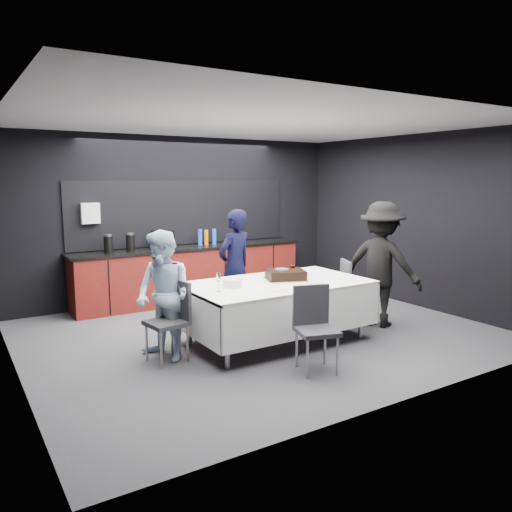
{
  "coord_description": "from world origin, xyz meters",
  "views": [
    {
      "loc": [
        -3.53,
        -5.54,
        2.08
      ],
      "look_at": [
        0.0,
        0.1,
        1.05
      ],
      "focal_mm": 35.0,
      "sensor_mm": 36.0,
      "label": 1
    }
  ],
  "objects_px": {
    "party_table": "(277,293)",
    "chair_left": "(172,315)",
    "cake_assembly": "(286,275)",
    "person_right": "(381,264)",
    "chair_near": "(314,322)",
    "chair_right": "(353,287)",
    "person_center": "(235,267)",
    "person_left": "(164,296)",
    "champagne_flute": "(218,278)",
    "plate_stack": "(232,283)"
  },
  "relations": [
    {
      "from": "person_left",
      "to": "person_right",
      "type": "relative_size",
      "value": 0.85
    },
    {
      "from": "champagne_flute",
      "to": "chair_near",
      "type": "relative_size",
      "value": 0.24
    },
    {
      "from": "party_table",
      "to": "chair_right",
      "type": "distance_m",
      "value": 1.42
    },
    {
      "from": "chair_near",
      "to": "person_center",
      "type": "relative_size",
      "value": 0.56
    },
    {
      "from": "party_table",
      "to": "chair_right",
      "type": "height_order",
      "value": "chair_right"
    },
    {
      "from": "cake_assembly",
      "to": "chair_near",
      "type": "height_order",
      "value": "cake_assembly"
    },
    {
      "from": "plate_stack",
      "to": "chair_right",
      "type": "height_order",
      "value": "chair_right"
    },
    {
      "from": "cake_assembly",
      "to": "person_left",
      "type": "xyz_separation_m",
      "value": [
        -1.66,
        0.09,
        -0.09
      ]
    },
    {
      "from": "party_table",
      "to": "plate_stack",
      "type": "relative_size",
      "value": 10.13
    },
    {
      "from": "person_right",
      "to": "party_table",
      "type": "bearing_deg",
      "value": 59.21
    },
    {
      "from": "chair_near",
      "to": "person_right",
      "type": "relative_size",
      "value": 0.52
    },
    {
      "from": "chair_right",
      "to": "chair_near",
      "type": "height_order",
      "value": "same"
    },
    {
      "from": "person_left",
      "to": "chair_near",
      "type": "bearing_deg",
      "value": 29.39
    },
    {
      "from": "plate_stack",
      "to": "person_right",
      "type": "height_order",
      "value": "person_right"
    },
    {
      "from": "party_table",
      "to": "chair_near",
      "type": "xyz_separation_m",
      "value": [
        -0.19,
        -1.0,
        -0.11
      ]
    },
    {
      "from": "person_center",
      "to": "person_left",
      "type": "height_order",
      "value": "person_center"
    },
    {
      "from": "chair_near",
      "to": "chair_right",
      "type": "bearing_deg",
      "value": 34.76
    },
    {
      "from": "party_table",
      "to": "plate_stack",
      "type": "distance_m",
      "value": 0.66
    },
    {
      "from": "chair_left",
      "to": "chair_right",
      "type": "distance_m",
      "value": 2.8
    },
    {
      "from": "party_table",
      "to": "cake_assembly",
      "type": "xyz_separation_m",
      "value": [
        0.19,
        0.07,
        0.2
      ]
    },
    {
      "from": "champagne_flute",
      "to": "person_center",
      "type": "bearing_deg",
      "value": 52.66
    },
    {
      "from": "party_table",
      "to": "person_right",
      "type": "distance_m",
      "value": 1.68
    },
    {
      "from": "person_center",
      "to": "person_left",
      "type": "bearing_deg",
      "value": 13.9
    },
    {
      "from": "person_center",
      "to": "person_right",
      "type": "bearing_deg",
      "value": 126.57
    },
    {
      "from": "chair_left",
      "to": "person_center",
      "type": "bearing_deg",
      "value": 34.55
    },
    {
      "from": "cake_assembly",
      "to": "chair_left",
      "type": "bearing_deg",
      "value": 179.3
    },
    {
      "from": "chair_left",
      "to": "person_center",
      "type": "relative_size",
      "value": 0.56
    },
    {
      "from": "party_table",
      "to": "chair_right",
      "type": "xyz_separation_m",
      "value": [
        1.41,
        0.1,
        -0.11
      ]
    },
    {
      "from": "champagne_flute",
      "to": "person_right",
      "type": "height_order",
      "value": "person_right"
    },
    {
      "from": "champagne_flute",
      "to": "person_left",
      "type": "bearing_deg",
      "value": 156.4
    },
    {
      "from": "party_table",
      "to": "person_left",
      "type": "bearing_deg",
      "value": 173.99
    },
    {
      "from": "chair_left",
      "to": "chair_right",
      "type": "xyz_separation_m",
      "value": [
        2.8,
        0.01,
        0.0
      ]
    },
    {
      "from": "cake_assembly",
      "to": "person_right",
      "type": "distance_m",
      "value": 1.49
    },
    {
      "from": "plate_stack",
      "to": "person_center",
      "type": "xyz_separation_m",
      "value": [
        0.6,
        0.99,
        -0.0
      ]
    },
    {
      "from": "champagne_flute",
      "to": "chair_left",
      "type": "xyz_separation_m",
      "value": [
        -0.51,
        0.19,
        -0.4
      ]
    },
    {
      "from": "person_left",
      "to": "party_table",
      "type": "bearing_deg",
      "value": 65.47
    },
    {
      "from": "chair_right",
      "to": "person_left",
      "type": "bearing_deg",
      "value": 178.98
    },
    {
      "from": "champagne_flute",
      "to": "chair_left",
      "type": "relative_size",
      "value": 0.24
    },
    {
      "from": "plate_stack",
      "to": "person_center",
      "type": "distance_m",
      "value": 1.15
    },
    {
      "from": "party_table",
      "to": "chair_left",
      "type": "bearing_deg",
      "value": 176.36
    },
    {
      "from": "chair_near",
      "to": "chair_left",
      "type": "bearing_deg",
      "value": 137.88
    },
    {
      "from": "plate_stack",
      "to": "chair_near",
      "type": "height_order",
      "value": "chair_near"
    },
    {
      "from": "party_table",
      "to": "chair_near",
      "type": "bearing_deg",
      "value": -100.59
    },
    {
      "from": "cake_assembly",
      "to": "plate_stack",
      "type": "relative_size",
      "value": 2.75
    },
    {
      "from": "person_center",
      "to": "party_table",
      "type": "bearing_deg",
      "value": 74.31
    },
    {
      "from": "chair_left",
      "to": "person_left",
      "type": "xyz_separation_m",
      "value": [
        -0.07,
        0.07,
        0.22
      ]
    },
    {
      "from": "chair_left",
      "to": "person_left",
      "type": "bearing_deg",
      "value": 138.39
    },
    {
      "from": "party_table",
      "to": "person_left",
      "type": "distance_m",
      "value": 1.48
    },
    {
      "from": "party_table",
      "to": "cake_assembly",
      "type": "bearing_deg",
      "value": 20.31
    },
    {
      "from": "person_left",
      "to": "person_right",
      "type": "bearing_deg",
      "value": 65.05
    }
  ]
}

